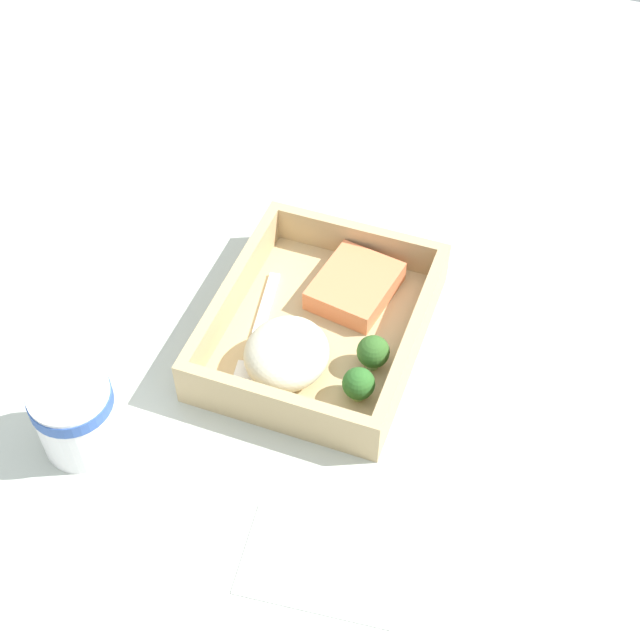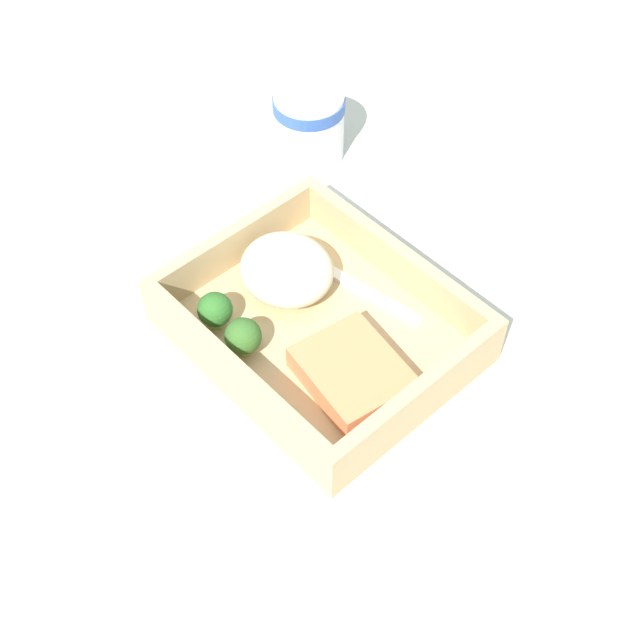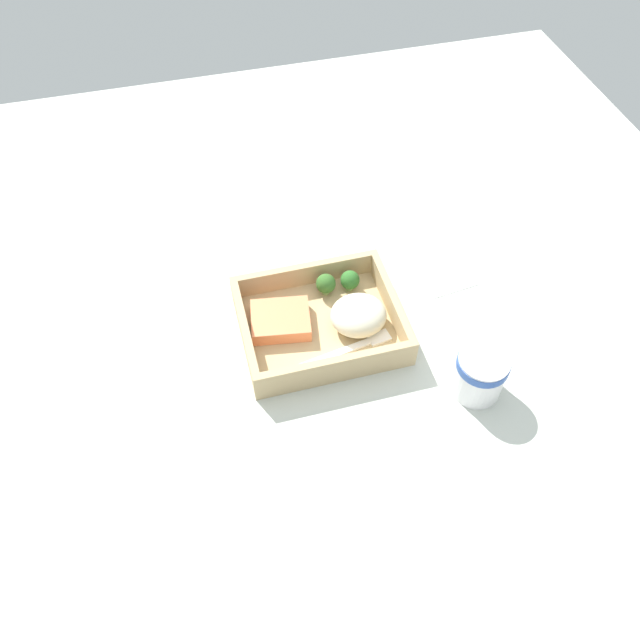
# 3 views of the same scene
# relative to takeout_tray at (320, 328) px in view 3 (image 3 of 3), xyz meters

# --- Properties ---
(ground_plane) EXTENTS (1.60, 1.60, 0.02)m
(ground_plane) POSITION_rel_takeout_tray_xyz_m (0.00, 0.00, -0.02)
(ground_plane) COLOR #BAC0B5
(takeout_tray) EXTENTS (0.25, 0.20, 0.01)m
(takeout_tray) POSITION_rel_takeout_tray_xyz_m (0.00, 0.00, 0.00)
(takeout_tray) COLOR tan
(takeout_tray) RESTS_ON ground_plane
(tray_rim) EXTENTS (0.25, 0.20, 0.04)m
(tray_rim) POSITION_rel_takeout_tray_xyz_m (0.00, 0.00, 0.03)
(tray_rim) COLOR tan
(tray_rim) RESTS_ON takeout_tray
(salmon_fillet) EXTENTS (0.10, 0.09, 0.02)m
(salmon_fillet) POSITION_rel_takeout_tray_xyz_m (-0.06, 0.02, 0.02)
(salmon_fillet) COLOR #F28252
(salmon_fillet) RESTS_ON takeout_tray
(mashed_potatoes) EXTENTS (0.09, 0.08, 0.05)m
(mashed_potatoes) POSITION_rel_takeout_tray_xyz_m (0.06, -0.01, 0.03)
(mashed_potatoes) COLOR beige
(mashed_potatoes) RESTS_ON takeout_tray
(broccoli_floret_1) EXTENTS (0.03, 0.03, 0.04)m
(broccoli_floret_1) POSITION_rel_takeout_tray_xyz_m (0.07, 0.06, 0.03)
(broccoli_floret_1) COLOR #86AB5C
(broccoli_floret_1) RESTS_ON takeout_tray
(broccoli_floret_2) EXTENTS (0.03, 0.03, 0.04)m
(broccoli_floret_2) POSITION_rel_takeout_tray_xyz_m (0.03, 0.07, 0.03)
(broccoli_floret_2) COLOR #7A9E5D
(broccoli_floret_2) RESTS_ON takeout_tray
(fork) EXTENTS (0.16, 0.04, 0.00)m
(fork) POSITION_rel_takeout_tray_xyz_m (0.03, -0.06, 0.01)
(fork) COLOR white
(fork) RESTS_ON takeout_tray
(paper_cup) EXTENTS (0.08, 0.08, 0.08)m
(paper_cup) POSITION_rel_takeout_tray_xyz_m (0.20, -0.17, 0.04)
(paper_cup) COLOR white
(paper_cup) RESTS_ON ground_plane
(receipt_slip) EXTENTS (0.10, 0.15, 0.00)m
(receipt_slip) POSITION_rel_takeout_tray_xyz_m (0.24, 0.09, -0.00)
(receipt_slip) COLOR white
(receipt_slip) RESTS_ON ground_plane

